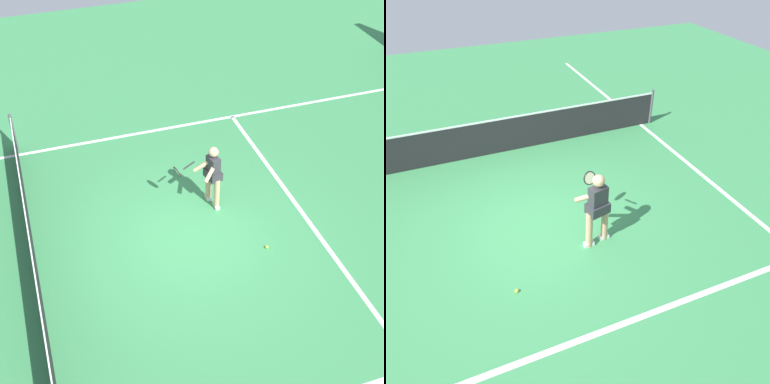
# 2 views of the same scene
# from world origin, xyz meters

# --- Properties ---
(ground_plane) EXTENTS (27.33, 27.33, 0.00)m
(ground_plane) POSITION_xyz_m (0.00, 0.00, 0.00)
(ground_plane) COLOR #38844C
(service_line_marking) EXTENTS (8.61, 0.10, 0.01)m
(service_line_marking) POSITION_xyz_m (0.00, -2.64, 0.00)
(service_line_marking) COLOR white
(service_line_marking) RESTS_ON ground
(sideline_right_marking) EXTENTS (0.10, 19.03, 0.01)m
(sideline_right_marking) POSITION_xyz_m (4.30, 0.00, 0.00)
(sideline_right_marking) COLOR white
(sideline_right_marking) RESTS_ON ground
(court_net) EXTENTS (9.29, 0.08, 1.04)m
(court_net) POSITION_xyz_m (0.00, 3.27, 0.49)
(court_net) COLOR #4C4C51
(court_net) RESTS_ON ground
(tennis_player) EXTENTS (0.69, 1.04, 1.55)m
(tennis_player) POSITION_xyz_m (0.95, -0.79, 0.85)
(tennis_player) COLOR tan
(tennis_player) RESTS_ON ground
(tennis_ball_near) EXTENTS (0.07, 0.07, 0.07)m
(tennis_ball_near) POSITION_xyz_m (-0.81, -1.41, 0.03)
(tennis_ball_near) COLOR #D1E533
(tennis_ball_near) RESTS_ON ground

